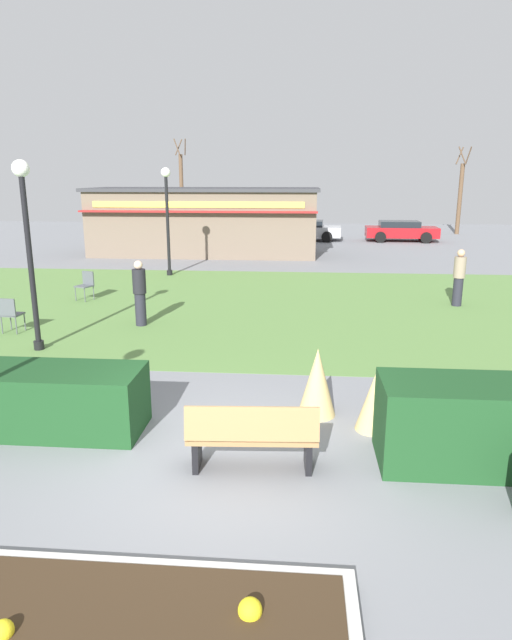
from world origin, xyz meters
The scene contains 19 objects.
ground_plane centered at (0.00, 0.00, 0.00)m, with size 80.00×80.00×0.00m, color slate.
lawn_patch centered at (0.00, 9.44, 0.00)m, with size 36.00×12.00×0.01m, color #5B8442.
park_bench centered at (0.46, -0.19, 0.48)m, with size 1.73×0.62×0.95m.
hedge_left centered at (-2.50, 0.75, 0.48)m, with size 2.43×1.10×0.97m, color #19421E.
hedge_right centered at (3.28, 0.22, 0.57)m, with size 2.30×1.10×1.14m, color #19421E.
ornamental_grass_behind_left centered at (2.18, 1.16, 0.45)m, with size 0.55×0.55×0.90m, color tan.
ornamental_grass_behind_right centered at (1.34, 1.64, 0.56)m, with size 0.61×0.61×1.12m, color tan.
lamppost_mid centered at (-4.75, 4.62, 2.58)m, with size 0.36×0.36×4.08m.
lamppost_far centered at (-4.10, 14.33, 2.58)m, with size 0.36×0.36×4.08m.
food_kiosk centered at (-3.74, 20.45, 1.62)m, with size 11.14×4.31×3.23m.
cafe_chair_west centered at (-6.03, 5.85, 0.53)m, with size 0.47×0.47×0.89m.
cafe_chair_east centered at (-5.63, 9.70, 0.53)m, with size 0.57×0.57×0.89m.
person_strolling centered at (5.70, 9.82, 0.86)m, with size 0.34×0.34×1.69m.
person_standing centered at (-3.06, 6.83, 0.86)m, with size 0.34×0.34×1.69m.
parked_car_west_slot centered at (-3.67, 27.10, 0.64)m, with size 4.35×2.36×1.20m.
parked_car_center_slot centered at (1.23, 27.10, 0.64)m, with size 4.31×2.27×1.20m.
parked_car_east_slot centered at (6.93, 27.10, 0.64)m, with size 4.27×2.18×1.20m.
tree_left_bg centered at (-7.72, 33.69, 2.82)m, with size 0.91×0.96×6.37m.
tree_right_bg centered at (11.48, 31.81, 2.47)m, with size 0.91×0.96×5.66m.
Camera 1 is at (1.05, -6.66, 3.73)m, focal length 30.90 mm.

